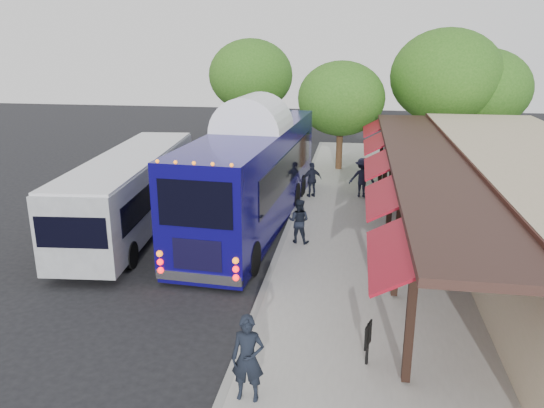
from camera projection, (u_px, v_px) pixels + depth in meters
The scene contains 15 objects.
ground at pixel (262, 292), 15.61m from camera, with size 90.00×90.00×0.00m, color black.
sidewalk at pixel (422, 250), 18.61m from camera, with size 10.00×40.00×0.15m, color #9E9B93.
curb at pixel (283, 242), 19.36m from camera, with size 0.20×40.00×0.16m, color gray.
station_shelter at pixel (531, 206), 17.58m from camera, with size 8.15×20.00×3.60m.
coach_bus at pixel (253, 170), 20.94m from camera, with size 3.54×12.95×4.10m.
city_bus at pixel (132, 189), 20.53m from camera, with size 3.36×11.11×2.94m.
ped_a at pixel (248, 358), 10.49m from camera, with size 0.67×0.44×1.84m, color black.
ped_b at pixel (299, 221), 18.89m from camera, with size 0.78×0.61×1.61m, color black.
ped_c at pixel (312, 180), 24.52m from camera, with size 0.95×0.40×1.63m, color black.
ped_d at pixel (362, 178), 24.50m from camera, with size 1.18×0.68×1.83m, color black.
sign_board at pixel (368, 337), 11.68m from camera, with size 0.17×0.45×1.02m.
tree_left at pixel (341, 99), 29.09m from camera, with size 4.79×4.79×6.14m.
tree_mid at pixel (446, 76), 29.41m from camera, with size 6.14×6.14×7.86m.
tree_right at pixel (483, 89), 29.95m from camera, with size 5.31×5.31×6.79m.
tree_far at pixel (251, 75), 36.15m from camera, with size 5.73×5.73×7.34m.
Camera 1 is at (2.51, -13.94, 7.06)m, focal length 35.00 mm.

